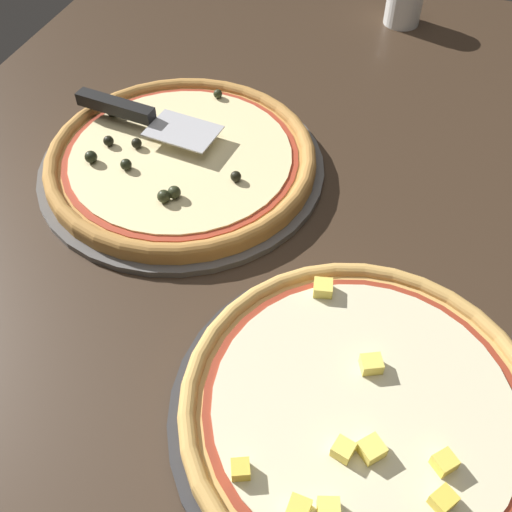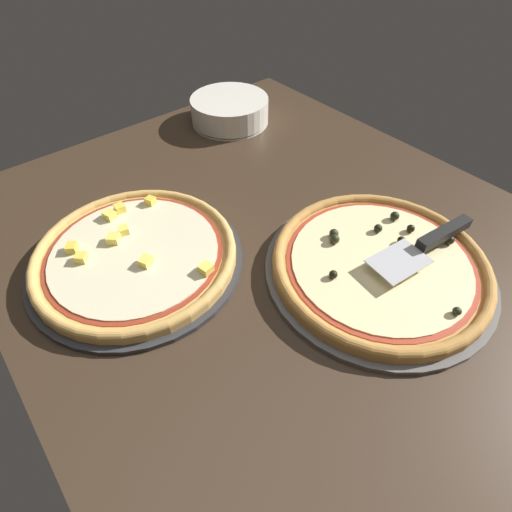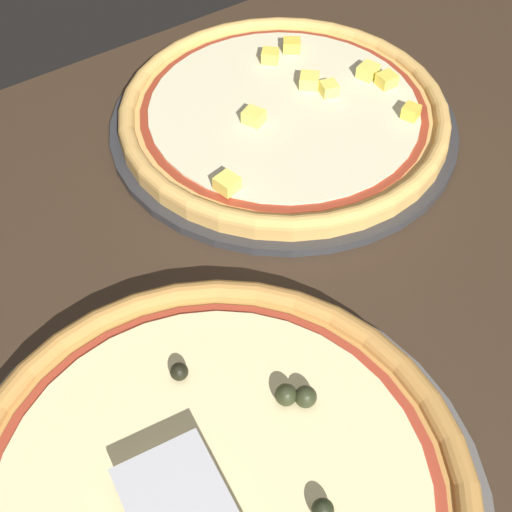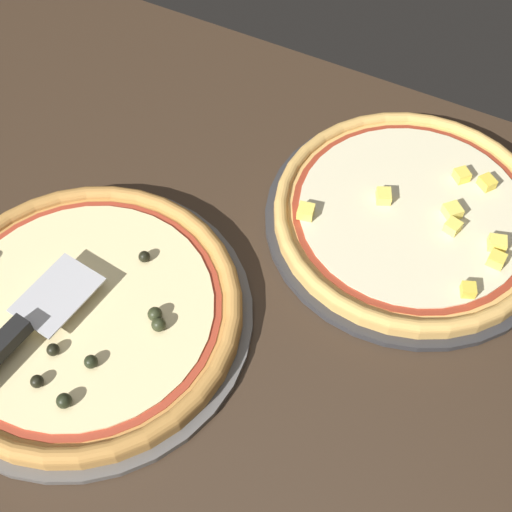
{
  "view_description": "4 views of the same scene",
  "coord_description": "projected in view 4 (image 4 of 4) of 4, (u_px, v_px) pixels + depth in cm",
  "views": [
    {
      "loc": [
        57.96,
        23.83,
        58.71
      ],
      "look_at": [
        11.24,
        8.46,
        3.0
      ],
      "focal_mm": 42.0,
      "sensor_mm": 36.0,
      "label": 1
    },
    {
      "loc": [
        -28.07,
        41.26,
        56.16
      ],
      "look_at": [
        11.24,
        8.46,
        3.0
      ],
      "focal_mm": 28.0,
      "sensor_mm": 36.0,
      "label": 2
    },
    {
      "loc": [
        -13.81,
        -27.44,
        53.82
      ],
      "look_at": [
        11.24,
        8.46,
        3.0
      ],
      "focal_mm": 50.0,
      "sensor_mm": 36.0,
      "label": 3
    },
    {
      "loc": [
        35.56,
        -38.97,
        79.15
      ],
      "look_at": [
        11.24,
        8.46,
        3.0
      ],
      "focal_mm": 50.0,
      "sensor_mm": 36.0,
      "label": 4
    }
  ],
  "objects": [
    {
      "name": "pizza_pan_back",
      "position": [
        410.0,
        221.0,
        0.99
      ],
      "size": [
        40.62,
        40.62,
        1.0
      ],
      "primitive_type": "cylinder",
      "color": "#2D2D30",
      "rests_on": "ground_plane"
    },
    {
      "name": "pizza_back",
      "position": [
        412.0,
        213.0,
        0.98
      ],
      "size": [
        38.18,
        38.18,
        3.42
      ],
      "color": "tan",
      "rests_on": "pizza_pan_back"
    },
    {
      "name": "ground_plane",
      "position": [
        153.0,
        291.0,
        0.96
      ],
      "size": [
        151.92,
        102.66,
        3.6
      ],
      "primitive_type": "cube",
      "color": "#38281C"
    },
    {
      "name": "serving_spatula",
      "position": [
        2.0,
        346.0,
        0.83
      ],
      "size": [
        8.18,
        23.71,
        2.0
      ],
      "color": "#B7B7BC",
      "rests_on": "pizza_front"
    },
    {
      "name": "pizza_front",
      "position": [
        84.0,
        311.0,
        0.89
      ],
      "size": [
        39.83,
        39.83,
        3.73
      ],
      "color": "#B77F3D",
      "rests_on": "pizza_pan_front"
    },
    {
      "name": "pizza_pan_front",
      "position": [
        87.0,
        317.0,
        0.91
      ],
      "size": [
        42.37,
        42.37,
        1.0
      ],
      "primitive_type": "cylinder",
      "color": "#565451",
      "rests_on": "ground_plane"
    }
  ]
}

